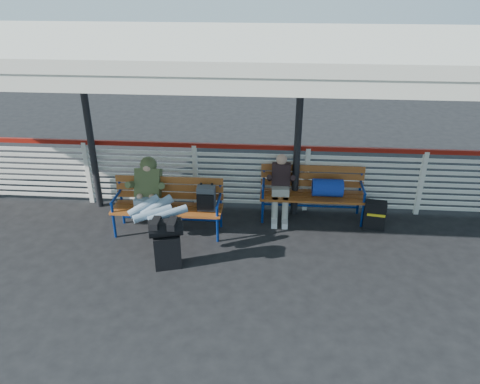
# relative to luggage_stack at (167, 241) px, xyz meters

# --- Properties ---
(ground) EXTENTS (60.00, 60.00, 0.00)m
(ground) POSITION_rel_luggage_stack_xyz_m (0.11, 0.07, -0.43)
(ground) COLOR black
(ground) RESTS_ON ground
(fence) EXTENTS (12.08, 0.08, 1.24)m
(fence) POSITION_rel_luggage_stack_xyz_m (0.11, 1.97, 0.23)
(fence) COLOR silver
(fence) RESTS_ON ground
(canopy) EXTENTS (12.60, 3.60, 3.16)m
(canopy) POSITION_rel_luggage_stack_xyz_m (0.11, 0.94, 2.61)
(canopy) COLOR silver
(canopy) RESTS_ON ground
(luggage_stack) EXTENTS (0.54, 0.39, 0.80)m
(luggage_stack) POSITION_rel_luggage_stack_xyz_m (0.00, 0.00, 0.00)
(luggage_stack) COLOR black
(luggage_stack) RESTS_ON ground
(bench_left) EXTENTS (1.80, 0.56, 0.92)m
(bench_left) POSITION_rel_luggage_stack_xyz_m (-0.05, 1.04, 0.14)
(bench_left) COLOR #A3571F
(bench_left) RESTS_ON ground
(bench_right) EXTENTS (1.80, 0.56, 0.92)m
(bench_right) POSITION_rel_luggage_stack_xyz_m (2.30, 1.68, 0.14)
(bench_right) COLOR #A3571F
(bench_right) RESTS_ON ground
(traveler_man) EXTENTS (0.94, 1.63, 0.77)m
(traveler_man) POSITION_rel_luggage_stack_xyz_m (-0.35, 0.69, 0.26)
(traveler_man) COLOR #849CB1
(traveler_man) RESTS_ON ground
(companion_person) EXTENTS (0.32, 0.66, 1.15)m
(companion_person) POSITION_rel_luggage_stack_xyz_m (1.65, 1.64, 0.16)
(companion_person) COLOR #A9A599
(companion_person) RESTS_ON ground
(suitcase_side) EXTENTS (0.38, 0.27, 0.49)m
(suitcase_side) POSITION_rel_luggage_stack_xyz_m (3.25, 1.40, -0.19)
(suitcase_side) COLOR black
(suitcase_side) RESTS_ON ground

